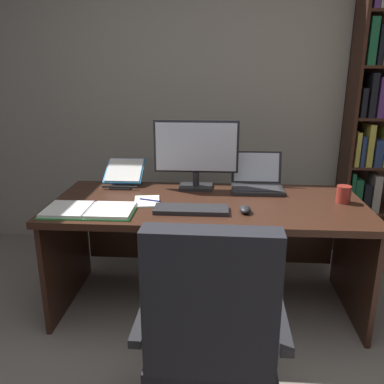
{
  "coord_description": "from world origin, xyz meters",
  "views": [
    {
      "loc": [
        -0.15,
        -1.05,
        1.49
      ],
      "look_at": [
        -0.31,
        1.2,
        0.79
      ],
      "focal_mm": 37.44,
      "sensor_mm": 36.0,
      "label": 1
    }
  ],
  "objects_px": {
    "computer_mouse": "(245,209)",
    "notepad": "(147,201)",
    "pen": "(150,200)",
    "coffee_mug": "(344,194)",
    "keyboard": "(191,209)",
    "monitor": "(196,154)",
    "laptop": "(257,182)",
    "open_binder": "(89,210)",
    "desk": "(208,224)",
    "office_chair": "(211,351)",
    "reading_stand_with_book": "(124,173)"
  },
  "relations": [
    {
      "from": "notepad",
      "to": "monitor",
      "type": "bearing_deg",
      "value": 48.67
    },
    {
      "from": "monitor",
      "to": "laptop",
      "type": "height_order",
      "value": "monitor"
    },
    {
      "from": "computer_mouse",
      "to": "open_binder",
      "type": "bearing_deg",
      "value": -176.72
    },
    {
      "from": "open_binder",
      "to": "notepad",
      "type": "height_order",
      "value": "open_binder"
    },
    {
      "from": "laptop",
      "to": "coffee_mug",
      "type": "xyz_separation_m",
      "value": [
        0.5,
        -0.24,
        0.0
      ]
    },
    {
      "from": "keyboard",
      "to": "open_binder",
      "type": "relative_size",
      "value": 0.82
    },
    {
      "from": "computer_mouse",
      "to": "coffee_mug",
      "type": "xyz_separation_m",
      "value": [
        0.6,
        0.22,
        0.03
      ]
    },
    {
      "from": "desk",
      "to": "office_chair",
      "type": "xyz_separation_m",
      "value": [
        0.04,
        -1.05,
        -0.12
      ]
    },
    {
      "from": "office_chair",
      "to": "keyboard",
      "type": "height_order",
      "value": "office_chair"
    },
    {
      "from": "office_chair",
      "to": "pen",
      "type": "distance_m",
      "value": 1.06
    },
    {
      "from": "pen",
      "to": "coffee_mug",
      "type": "relative_size",
      "value": 1.36
    },
    {
      "from": "desk",
      "to": "notepad",
      "type": "xyz_separation_m",
      "value": [
        -0.37,
        -0.12,
        0.19
      ]
    },
    {
      "from": "keyboard",
      "to": "office_chair",
      "type": "bearing_deg",
      "value": -80.54
    },
    {
      "from": "computer_mouse",
      "to": "monitor",
      "type": "bearing_deg",
      "value": 123.01
    },
    {
      "from": "office_chair",
      "to": "reading_stand_with_book",
      "type": "distance_m",
      "value": 1.51
    },
    {
      "from": "reading_stand_with_book",
      "to": "open_binder",
      "type": "bearing_deg",
      "value": -96.67
    },
    {
      "from": "open_binder",
      "to": "laptop",
      "type": "bearing_deg",
      "value": 27.29
    },
    {
      "from": "keyboard",
      "to": "pen",
      "type": "bearing_deg",
      "value": 150.92
    },
    {
      "from": "desk",
      "to": "computer_mouse",
      "type": "xyz_separation_m",
      "value": [
        0.21,
        -0.26,
        0.2
      ]
    },
    {
      "from": "office_chair",
      "to": "computer_mouse",
      "type": "height_order",
      "value": "office_chair"
    },
    {
      "from": "laptop",
      "to": "keyboard",
      "type": "distance_m",
      "value": 0.62
    },
    {
      "from": "pen",
      "to": "keyboard",
      "type": "bearing_deg",
      "value": -29.08
    },
    {
      "from": "laptop",
      "to": "computer_mouse",
      "type": "relative_size",
      "value": 3.24
    },
    {
      "from": "keyboard",
      "to": "computer_mouse",
      "type": "height_order",
      "value": "computer_mouse"
    },
    {
      "from": "open_binder",
      "to": "coffee_mug",
      "type": "distance_m",
      "value": 1.5
    },
    {
      "from": "office_chair",
      "to": "coffee_mug",
      "type": "relative_size",
      "value": 9.59
    },
    {
      "from": "open_binder",
      "to": "desk",
      "type": "bearing_deg",
      "value": 24.82
    },
    {
      "from": "desk",
      "to": "notepad",
      "type": "bearing_deg",
      "value": -162.42
    },
    {
      "from": "coffee_mug",
      "to": "laptop",
      "type": "bearing_deg",
      "value": 153.87
    },
    {
      "from": "notepad",
      "to": "coffee_mug",
      "type": "distance_m",
      "value": 1.19
    },
    {
      "from": "computer_mouse",
      "to": "notepad",
      "type": "distance_m",
      "value": 0.6
    },
    {
      "from": "open_binder",
      "to": "pen",
      "type": "xyz_separation_m",
      "value": [
        0.31,
        0.19,
        0.0
      ]
    },
    {
      "from": "keyboard",
      "to": "open_binder",
      "type": "xyz_separation_m",
      "value": [
        -0.57,
        -0.05,
        -0.0
      ]
    },
    {
      "from": "laptop",
      "to": "notepad",
      "type": "distance_m",
      "value": 0.76
    },
    {
      "from": "reading_stand_with_book",
      "to": "coffee_mug",
      "type": "bearing_deg",
      "value": -12.18
    },
    {
      "from": "monitor",
      "to": "computer_mouse",
      "type": "relative_size",
      "value": 5.37
    },
    {
      "from": "monitor",
      "to": "open_binder",
      "type": "height_order",
      "value": "monitor"
    },
    {
      "from": "open_binder",
      "to": "computer_mouse",
      "type": "bearing_deg",
      "value": 2.92
    },
    {
      "from": "reading_stand_with_book",
      "to": "notepad",
      "type": "height_order",
      "value": "reading_stand_with_book"
    },
    {
      "from": "monitor",
      "to": "notepad",
      "type": "height_order",
      "value": "monitor"
    },
    {
      "from": "office_chair",
      "to": "monitor",
      "type": "bearing_deg",
      "value": 97.08
    },
    {
      "from": "desk",
      "to": "coffee_mug",
      "type": "height_order",
      "value": "coffee_mug"
    },
    {
      "from": "desk",
      "to": "notepad",
      "type": "height_order",
      "value": "notepad"
    },
    {
      "from": "laptop",
      "to": "open_binder",
      "type": "distance_m",
      "value": 1.11
    },
    {
      "from": "laptop",
      "to": "coffee_mug",
      "type": "bearing_deg",
      "value": -26.13
    },
    {
      "from": "office_chair",
      "to": "coffee_mug",
      "type": "bearing_deg",
      "value": 53.85
    },
    {
      "from": "laptop",
      "to": "computer_mouse",
      "type": "bearing_deg",
      "value": -103.1
    },
    {
      "from": "laptop",
      "to": "notepad",
      "type": "xyz_separation_m",
      "value": [
        -0.69,
        -0.32,
        -0.05
      ]
    },
    {
      "from": "laptop",
      "to": "computer_mouse",
      "type": "distance_m",
      "value": 0.48
    },
    {
      "from": "desk",
      "to": "notepad",
      "type": "distance_m",
      "value": 0.43
    }
  ]
}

